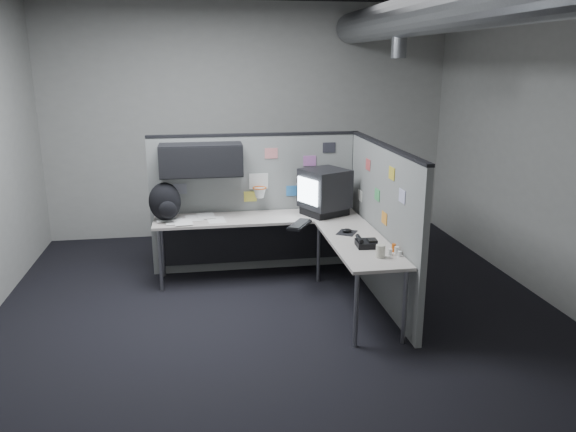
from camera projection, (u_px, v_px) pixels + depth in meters
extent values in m
cube|color=black|center=(279.00, 313.00, 5.59)|extent=(5.60, 5.60, 0.01)
cube|color=#9E9E99|center=(250.00, 122.00, 7.83)|extent=(5.60, 0.01, 3.20)
cube|color=#9E9E99|center=(369.00, 253.00, 2.49)|extent=(5.60, 0.01, 3.20)
cube|color=#9E9E99|center=(556.00, 146.00, 5.59)|extent=(0.01, 5.60, 3.20)
cylinder|color=slate|center=(432.00, 12.00, 5.04)|extent=(0.40, 5.49, 0.40)
cylinder|color=slate|center=(399.00, 43.00, 5.87)|extent=(0.16, 0.16, 0.30)
cube|color=slate|center=(256.00, 204.00, 6.60)|extent=(2.43, 0.06, 1.60)
cube|color=black|center=(255.00, 134.00, 6.38)|extent=(2.43, 0.07, 0.03)
cube|color=black|center=(353.00, 200.00, 6.78)|extent=(0.07, 0.07, 1.60)
cube|color=black|center=(201.00, 160.00, 6.16)|extent=(0.90, 0.35, 0.35)
cube|color=black|center=(201.00, 163.00, 5.99)|extent=(0.90, 0.02, 0.33)
cube|color=silver|center=(259.00, 181.00, 6.49)|extent=(0.22, 0.02, 0.18)
torus|color=#D85914|center=(260.00, 188.00, 6.42)|extent=(0.16, 0.16, 0.01)
cone|color=white|center=(260.00, 193.00, 6.44)|extent=(0.14, 0.14, 0.11)
cube|color=gray|center=(180.00, 189.00, 6.37)|extent=(0.15, 0.01, 0.12)
cube|color=#D87F7F|center=(271.00, 153.00, 6.43)|extent=(0.15, 0.01, 0.12)
cube|color=#337FCC|center=(293.00, 191.00, 6.59)|extent=(0.15, 0.01, 0.12)
cube|color=#B266B2|center=(310.00, 161.00, 6.53)|extent=(0.15, 0.01, 0.12)
cube|color=#26262D|center=(329.00, 148.00, 6.52)|extent=(0.15, 0.01, 0.12)
cube|color=#E5D84C|center=(250.00, 196.00, 6.53)|extent=(0.15, 0.01, 0.12)
cube|color=slate|center=(382.00, 225.00, 5.75)|extent=(0.06, 2.23, 1.60)
cube|color=black|center=(385.00, 146.00, 5.53)|extent=(0.07, 2.23, 0.03)
cube|color=#CC4C4C|center=(368.00, 165.00, 6.01)|extent=(0.01, 0.15, 0.12)
cube|color=#4CB266|center=(377.00, 195.00, 5.74)|extent=(0.01, 0.15, 0.12)
cube|color=gold|center=(392.00, 173.00, 5.28)|extent=(0.01, 0.15, 0.12)
cube|color=silver|center=(360.00, 196.00, 6.35)|extent=(0.01, 0.15, 0.12)
cube|color=silver|center=(402.00, 196.00, 5.04)|extent=(0.01, 0.15, 0.12)
cube|color=orange|center=(384.00, 218.00, 5.55)|extent=(0.01, 0.15, 0.12)
cube|color=#B9B0A7|center=(257.00, 218.00, 6.31)|extent=(2.30, 0.56, 0.03)
cube|color=#B9B0A7|center=(359.00, 243.00, 5.45)|extent=(0.56, 1.55, 0.03)
cube|color=black|center=(256.00, 239.00, 6.61)|extent=(2.18, 0.02, 0.55)
cylinder|color=gray|center=(160.00, 260.00, 6.04)|extent=(0.04, 0.04, 0.70)
cylinder|color=gray|center=(163.00, 248.00, 6.45)|extent=(0.04, 0.04, 0.70)
cylinder|color=gray|center=(318.00, 252.00, 6.30)|extent=(0.04, 0.04, 0.70)
cylinder|color=gray|center=(356.00, 310.00, 4.84)|extent=(0.04, 0.04, 0.70)
cylinder|color=gray|center=(405.00, 306.00, 4.91)|extent=(0.04, 0.04, 0.70)
cube|color=black|center=(324.00, 211.00, 6.40)|extent=(0.56, 0.53, 0.09)
cube|color=black|center=(325.00, 188.00, 6.33)|extent=(0.61, 0.61, 0.43)
cube|color=white|center=(308.00, 191.00, 6.20)|extent=(0.17, 0.33, 0.28)
cube|color=black|center=(300.00, 225.00, 5.95)|extent=(0.33, 0.42, 0.03)
cube|color=black|center=(300.00, 223.00, 5.95)|extent=(0.29, 0.38, 0.01)
cube|color=black|center=(347.00, 233.00, 5.72)|extent=(0.26, 0.27, 0.01)
ellipsoid|color=black|center=(347.00, 230.00, 5.71)|extent=(0.11, 0.09, 0.04)
cube|color=black|center=(366.00, 244.00, 5.29)|extent=(0.20, 0.22, 0.06)
cylinder|color=black|center=(359.00, 239.00, 5.29)|extent=(0.05, 0.19, 0.04)
cube|color=black|center=(372.00, 240.00, 5.28)|extent=(0.09, 0.12, 0.02)
cylinder|color=silver|center=(397.00, 250.00, 5.09)|extent=(0.05, 0.05, 0.07)
cylinder|color=silver|center=(390.00, 252.00, 5.06)|extent=(0.05, 0.05, 0.06)
cylinder|color=silver|center=(400.00, 254.00, 5.03)|extent=(0.04, 0.04, 0.05)
cylinder|color=#D85914|center=(394.00, 248.00, 5.14)|extent=(0.05, 0.05, 0.08)
cylinder|color=beige|center=(380.00, 251.00, 4.99)|extent=(0.11, 0.11, 0.12)
cube|color=white|center=(216.00, 220.00, 6.18)|extent=(0.22, 0.29, 0.00)
cube|color=white|center=(194.00, 218.00, 6.25)|extent=(0.22, 0.29, 0.00)
cube|color=white|center=(174.00, 221.00, 6.11)|extent=(0.22, 0.29, 0.00)
cube|color=white|center=(206.00, 216.00, 6.32)|extent=(0.22, 0.29, 0.00)
cube|color=white|center=(183.00, 222.00, 6.06)|extent=(0.22, 0.29, 0.00)
cube|color=white|center=(165.00, 219.00, 6.18)|extent=(0.22, 0.29, 0.00)
ellipsoid|color=black|center=(165.00, 202.00, 6.12)|extent=(0.37, 0.28, 0.42)
ellipsoid|color=black|center=(168.00, 210.00, 6.00)|extent=(0.20, 0.12, 0.19)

